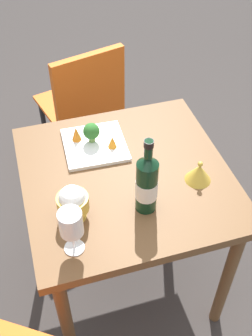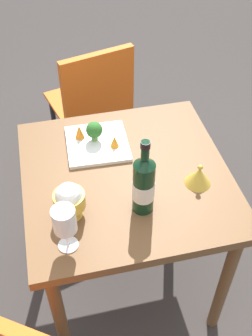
{
  "view_description": "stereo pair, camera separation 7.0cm",
  "coord_description": "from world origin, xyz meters",
  "px_view_note": "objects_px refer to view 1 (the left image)",
  "views": [
    {
      "loc": [
        0.32,
        1.07,
        1.88
      ],
      "look_at": [
        0.0,
        0.0,
        0.77
      ],
      "focal_mm": 44.2,
      "sensor_mm": 36.0,
      "label": 1
    },
    {
      "loc": [
        0.25,
        1.09,
        1.88
      ],
      "look_at": [
        0.0,
        0.0,
        0.77
      ],
      "focal_mm": 44.2,
      "sensor_mm": 36.0,
      "label": 2
    }
  ],
  "objects_px": {
    "rice_bowl_lid": "(199,173)",
    "carrot_garnish_left": "(112,142)",
    "serving_plate": "(95,145)",
    "wine_glass": "(71,224)",
    "broccoli_floret": "(91,132)",
    "chair_near_window": "(85,101)",
    "rice_bowl": "(73,203)",
    "carrot_garnish_right": "(76,134)",
    "wine_bottle": "(147,183)"
  },
  "relations": [
    {
      "from": "wine_bottle",
      "to": "rice_bowl_lid",
      "type": "bearing_deg",
      "value": -163.21
    },
    {
      "from": "chair_near_window",
      "to": "carrot_garnish_left",
      "type": "bearing_deg",
      "value": -105.53
    },
    {
      "from": "wine_glass",
      "to": "rice_bowl_lid",
      "type": "bearing_deg",
      "value": -161.58
    },
    {
      "from": "chair_near_window",
      "to": "rice_bowl_lid",
      "type": "xyz_separation_m",
      "value": [
        -0.25,
        0.91,
        0.25
      ]
    },
    {
      "from": "rice_bowl",
      "to": "carrot_garnish_right",
      "type": "height_order",
      "value": "rice_bowl"
    },
    {
      "from": "wine_bottle",
      "to": "broccoli_floret",
      "type": "distance_m",
      "value": 0.4
    },
    {
      "from": "chair_near_window",
      "to": "serving_plate",
      "type": "height_order",
      "value": "chair_near_window"
    },
    {
      "from": "wine_glass",
      "to": "serving_plate",
      "type": "relative_size",
      "value": 0.69
    },
    {
      "from": "wine_glass",
      "to": "carrot_garnish_left",
      "type": "relative_size",
      "value": 3.44
    },
    {
      "from": "wine_bottle",
      "to": "rice_bowl_lid",
      "type": "distance_m",
      "value": 0.26
    },
    {
      "from": "chair_near_window",
      "to": "rice_bowl_lid",
      "type": "distance_m",
      "value": 0.98
    },
    {
      "from": "chair_near_window",
      "to": "wine_bottle",
      "type": "xyz_separation_m",
      "value": [
        -0.02,
        0.98,
        0.33
      ]
    },
    {
      "from": "wine_bottle",
      "to": "broccoli_floret",
      "type": "bearing_deg",
      "value": -74.77
    },
    {
      "from": "chair_near_window",
      "to": "rice_bowl_lid",
      "type": "relative_size",
      "value": 8.5
    },
    {
      "from": "rice_bowl_lid",
      "to": "broccoli_floret",
      "type": "relative_size",
      "value": 1.17
    },
    {
      "from": "carrot_garnish_right",
      "to": "broccoli_floret",
      "type": "bearing_deg",
      "value": 155.94
    },
    {
      "from": "chair_near_window",
      "to": "broccoli_floret",
      "type": "relative_size",
      "value": 9.91
    },
    {
      "from": "wine_bottle",
      "to": "carrot_garnish_left",
      "type": "bearing_deg",
      "value": -84.13
    },
    {
      "from": "wine_glass",
      "to": "rice_bowl",
      "type": "distance_m",
      "value": 0.14
    },
    {
      "from": "serving_plate",
      "to": "carrot_garnish_left",
      "type": "height_order",
      "value": "carrot_garnish_left"
    },
    {
      "from": "chair_near_window",
      "to": "wine_glass",
      "type": "xyz_separation_m",
      "value": [
        0.26,
        1.08,
        0.34
      ]
    },
    {
      "from": "rice_bowl",
      "to": "broccoli_floret",
      "type": "relative_size",
      "value": 1.65
    },
    {
      "from": "chair_near_window",
      "to": "carrot_garnish_right",
      "type": "height_order",
      "value": "chair_near_window"
    },
    {
      "from": "wine_bottle",
      "to": "wine_glass",
      "type": "xyz_separation_m",
      "value": [
        0.28,
        0.1,
        0.01
      ]
    },
    {
      "from": "carrot_garnish_left",
      "to": "broccoli_floret",
      "type": "bearing_deg",
      "value": -39.52
    },
    {
      "from": "rice_bowl",
      "to": "rice_bowl_lid",
      "type": "bearing_deg",
      "value": -175.25
    },
    {
      "from": "wine_bottle",
      "to": "broccoli_floret",
      "type": "xyz_separation_m",
      "value": [
        0.1,
        -0.38,
        -0.06
      ]
    },
    {
      "from": "wine_bottle",
      "to": "carrot_garnish_right",
      "type": "bearing_deg",
      "value": -68.31
    },
    {
      "from": "chair_near_window",
      "to": "serving_plate",
      "type": "bearing_deg",
      "value": -111.62
    },
    {
      "from": "serving_plate",
      "to": "wine_bottle",
      "type": "bearing_deg",
      "value": 105.07
    },
    {
      "from": "serving_plate",
      "to": "carrot_garnish_left",
      "type": "distance_m",
      "value": 0.08
    },
    {
      "from": "wine_bottle",
      "to": "serving_plate",
      "type": "xyz_separation_m",
      "value": [
        0.1,
        -0.37,
        -0.11
      ]
    },
    {
      "from": "rice_bowl_lid",
      "to": "carrot_garnish_left",
      "type": "xyz_separation_m",
      "value": [
        0.27,
        -0.26,
        0.0
      ]
    },
    {
      "from": "wine_glass",
      "to": "carrot_garnish_left",
      "type": "bearing_deg",
      "value": -119.92
    },
    {
      "from": "rice_bowl",
      "to": "rice_bowl_lid",
      "type": "distance_m",
      "value": 0.49
    },
    {
      "from": "rice_bowl_lid",
      "to": "wine_glass",
      "type": "bearing_deg",
      "value": 18.42
    },
    {
      "from": "broccoli_floret",
      "to": "carrot_garnish_right",
      "type": "bearing_deg",
      "value": -24.06
    },
    {
      "from": "wine_bottle",
      "to": "rice_bowl",
      "type": "height_order",
      "value": "wine_bottle"
    },
    {
      "from": "wine_glass",
      "to": "broccoli_floret",
      "type": "bearing_deg",
      "value": -109.74
    },
    {
      "from": "carrot_garnish_right",
      "to": "rice_bowl_lid",
      "type": "bearing_deg",
      "value": 139.28
    },
    {
      "from": "wine_glass",
      "to": "rice_bowl",
      "type": "height_order",
      "value": "wine_glass"
    },
    {
      "from": "rice_bowl",
      "to": "carrot_garnish_left",
      "type": "distance_m",
      "value": 0.37
    },
    {
      "from": "rice_bowl_lid",
      "to": "carrot_garnish_right",
      "type": "xyz_separation_m",
      "value": [
        0.4,
        -0.34,
        0.01
      ]
    },
    {
      "from": "wine_glass",
      "to": "serving_plate",
      "type": "xyz_separation_m",
      "value": [
        -0.18,
        -0.47,
        -0.12
      ]
    },
    {
      "from": "rice_bowl",
      "to": "carrot_garnish_left",
      "type": "relative_size",
      "value": 2.72
    },
    {
      "from": "carrot_garnish_left",
      "to": "carrot_garnish_right",
      "type": "bearing_deg",
      "value": -33.18
    },
    {
      "from": "wine_glass",
      "to": "carrot_garnish_right",
      "type": "xyz_separation_m",
      "value": [
        -0.12,
        -0.51,
        -0.08
      ]
    },
    {
      "from": "chair_near_window",
      "to": "serving_plate",
      "type": "xyz_separation_m",
      "value": [
        0.08,
        0.62,
        0.22
      ]
    },
    {
      "from": "rice_bowl_lid",
      "to": "carrot_garnish_left",
      "type": "height_order",
      "value": "rice_bowl_lid"
    },
    {
      "from": "carrot_garnish_right",
      "to": "wine_bottle",
      "type": "bearing_deg",
      "value": 111.69
    }
  ]
}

